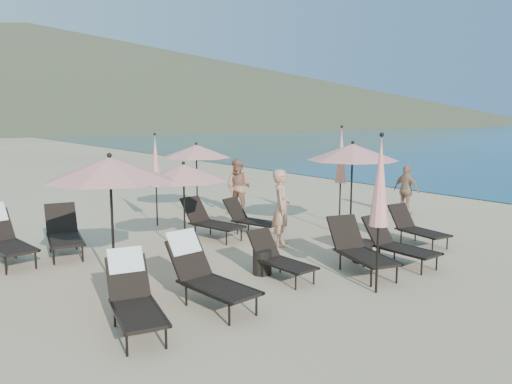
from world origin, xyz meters
TOP-DOWN VIEW (x-y plane):
  - ground at (0.00, 0.00)m, footprint 800.00×800.00m
  - volcanic_headland at (71.37, 302.62)m, footprint 690.00×690.00m
  - lounger_0 at (-4.92, -0.38)m, footprint 0.96×1.79m
  - lounger_1 at (-3.59, -0.20)m, footprint 0.88×1.89m
  - lounger_2 at (-1.74, 0.14)m, footprint 0.65×1.52m
  - lounger_3 at (-0.23, -0.53)m, footprint 1.13×1.90m
  - lounger_4 at (0.84, -0.61)m, footprint 0.67×1.67m
  - lounger_5 at (2.58, 0.18)m, footprint 0.78×1.63m
  - lounger_6 at (-5.82, 4.47)m, footprint 0.96×1.99m
  - lounger_7 at (-4.59, 4.38)m, footprint 1.02×1.92m
  - lounger_8 at (-1.15, 3.68)m, footprint 1.07×1.85m
  - lounger_9 at (-0.04, 3.47)m, footprint 1.07×1.69m
  - umbrella_open_0 at (-4.52, 1.44)m, footprint 2.29×2.29m
  - umbrella_open_1 at (-2.46, 2.59)m, footprint 1.97×1.97m
  - umbrella_open_2 at (1.81, 1.61)m, footprint 2.31×2.31m
  - umbrella_open_3 at (-0.07, 6.23)m, footprint 2.15×2.15m
  - umbrella_closed_0 at (-0.88, -1.52)m, footprint 0.33×0.33m
  - umbrella_closed_1 at (2.72, 2.88)m, footprint 0.33×0.33m
  - umbrella_closed_3 at (-1.59, 5.88)m, footprint 0.31×0.31m
  - side_table_0 at (-1.87, 0.52)m, footprint 0.38×0.38m
  - side_table_1 at (0.37, -0.08)m, footprint 0.42×0.42m
  - beachgoer_a at (-0.14, 2.04)m, footprint 0.79×0.79m
  - beachgoer_b at (1.22, 5.86)m, footprint 1.01×1.07m
  - beachgoer_c at (5.45, 2.65)m, footprint 0.40×0.94m

SIDE VIEW (x-z plane):
  - ground at x=0.00m, z-range 0.00..0.00m
  - side_table_1 at x=0.37m, z-range 0.00..0.47m
  - side_table_0 at x=-1.87m, z-range 0.00..0.49m
  - lounger_2 at x=-1.74m, z-range -0.03..0.83m
  - lounger_5 at x=2.58m, z-range -0.03..0.87m
  - lounger_9 at x=-0.04m, z-range -0.03..0.88m
  - lounger_4 at x=0.84m, z-range -0.03..0.92m
  - lounger_8 at x=-1.15m, z-range -0.03..0.97m
  - lounger_3 at x=-0.23m, z-range -0.03..0.99m
  - lounger_7 at x=-4.59m, z-range -0.03..1.02m
  - lounger_0 at x=-4.92m, z-range -0.02..1.04m
  - lounger_1 at x=-3.59m, z-range -0.03..1.11m
  - lounger_6 at x=-5.82m, z-range -0.03..1.16m
  - beachgoer_c at x=5.45m, z-range 0.00..1.59m
  - beachgoer_b at x=1.22m, z-range 0.00..1.75m
  - beachgoer_a at x=-0.14m, z-range 0.00..1.85m
  - umbrella_closed_3 at x=-1.59m, z-range 0.52..3.16m
  - umbrella_open_1 at x=-2.46m, z-range 0.82..2.94m
  - umbrella_closed_0 at x=-0.88m, z-range 0.55..3.38m
  - umbrella_closed_1 at x=2.72m, z-range 0.56..3.41m
  - umbrella_open_3 at x=-0.07m, z-range 0.89..3.21m
  - umbrella_open_0 at x=-4.52m, z-range 0.95..3.41m
  - umbrella_open_2 at x=1.81m, z-range 0.96..3.44m
  - volcanic_headland at x=71.37m, z-range -1.01..53.99m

